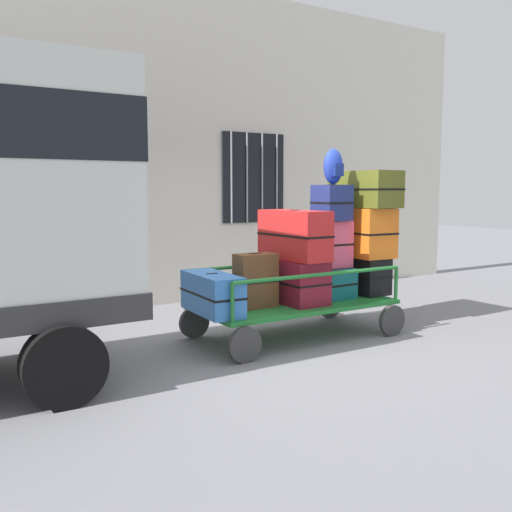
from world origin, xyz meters
The scene contains 15 objects.
ground_plane centered at (0.00, 0.00, 0.00)m, with size 40.00×40.00×0.00m, color gray.
building_wall centered at (0.01, 2.92, 2.50)m, with size 12.00×0.38×5.00m.
luggage_cart centered at (0.24, 0.04, 0.37)m, with size 2.51×1.26×0.44m.
cart_railing centered at (0.24, 0.04, 0.79)m, with size 2.40×1.12×0.43m.
suitcase_left_bottom centered at (-0.90, 0.02, 0.66)m, with size 0.43×0.98×0.45m.
suitcase_midleft_bottom centered at (-0.33, 0.01, 0.75)m, with size 0.49×0.28×0.64m.
suitcase_center_bottom centered at (0.24, 0.06, 0.70)m, with size 0.49×0.93×0.53m.
suitcase_center_middle centered at (0.24, 0.04, 1.26)m, with size 0.44×1.01×0.60m.
suitcase_midright_bottom centered at (0.80, 0.03, 0.63)m, with size 0.49×0.55×0.39m.
suitcase_midright_middle centered at (0.80, 0.03, 1.12)m, with size 0.49×0.33×0.59m.
suitcase_midright_top centered at (0.80, 0.03, 1.64)m, with size 0.39×0.42×0.45m.
suitcase_right_bottom centered at (1.37, 0.07, 0.68)m, with size 0.44×0.72×0.49m.
suitcase_right_middle centered at (1.37, 0.07, 1.24)m, with size 0.53×0.87×0.65m.
suitcase_right_top centered at (1.37, 0.06, 1.81)m, with size 0.50×0.98×0.48m.
backpack centered at (0.81, 0.02, 2.09)m, with size 0.27×0.22×0.44m.
Camera 1 is at (-3.83, -5.59, 1.80)m, focal length 40.39 mm.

